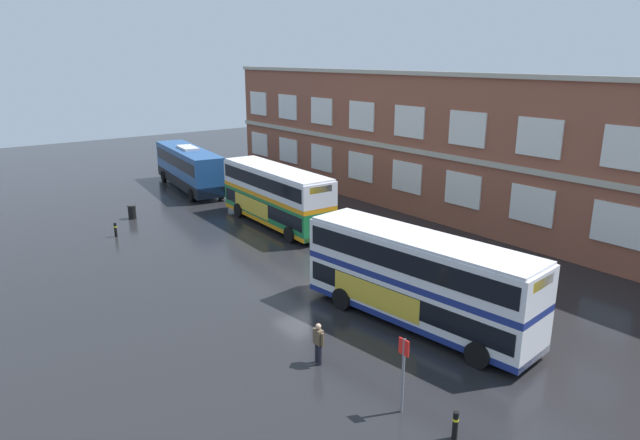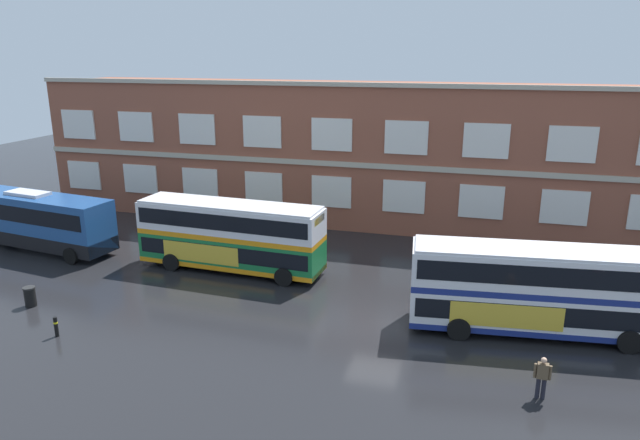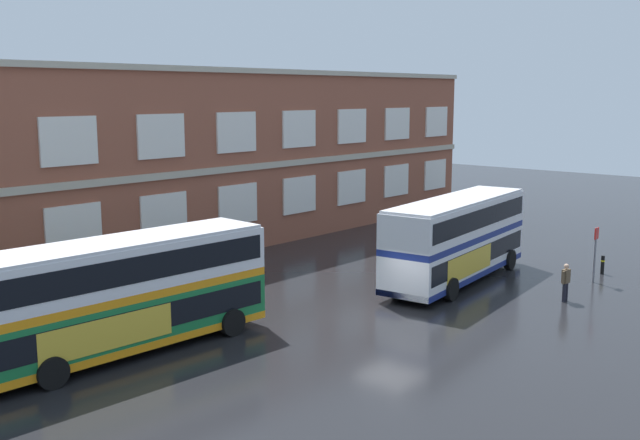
% 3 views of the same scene
% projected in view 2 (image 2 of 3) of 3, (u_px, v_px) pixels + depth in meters
% --- Properties ---
extents(ground_plane, '(120.00, 120.00, 0.00)m').
position_uv_depth(ground_plane, '(382.00, 307.00, 29.33)').
color(ground_plane, black).
extents(brick_terminal_building, '(56.62, 8.19, 10.46)m').
position_uv_depth(brick_terminal_building, '(413.00, 155.00, 42.82)').
color(brick_terminal_building, brown).
rests_on(brick_terminal_building, ground).
extents(double_decker_near, '(11.12, 3.28, 4.07)m').
position_uv_depth(double_decker_near, '(231.00, 235.00, 33.75)').
color(double_decker_near, '#197038').
rests_on(double_decker_near, ground).
extents(double_decker_middle, '(11.22, 3.81, 4.07)m').
position_uv_depth(double_decker_middle, '(534.00, 289.00, 26.13)').
color(double_decker_middle, silver).
rests_on(double_decker_middle, ground).
extents(touring_coach, '(12.24, 4.21, 3.80)m').
position_uv_depth(touring_coach, '(32.00, 220.00, 37.60)').
color(touring_coach, navy).
rests_on(touring_coach, ground).
extents(waiting_passenger, '(0.63, 0.26, 1.70)m').
position_uv_depth(waiting_passenger, '(542.00, 376.00, 21.40)').
color(waiting_passenger, black).
rests_on(waiting_passenger, ground).
extents(station_litter_bin, '(0.60, 0.60, 1.03)m').
position_uv_depth(station_litter_bin, '(30.00, 296.00, 29.33)').
color(station_litter_bin, black).
rests_on(station_litter_bin, ground).
extents(safety_bollard_east, '(0.19, 0.19, 0.95)m').
position_uv_depth(safety_bollard_east, '(56.00, 326.00, 26.21)').
color(safety_bollard_east, black).
rests_on(safety_bollard_east, ground).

